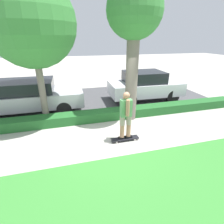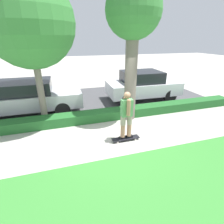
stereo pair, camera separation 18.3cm
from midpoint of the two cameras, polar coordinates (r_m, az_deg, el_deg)
name	(u,v)px [view 1 (the left image)]	position (r m, az deg, el deg)	size (l,w,h in m)	color
ground_plane	(112,139)	(6.02, 0.98, -8.67)	(60.00, 60.00, 0.00)	#ADA89E
grass_lawn_strip	(154,220)	(3.97, 15.15, -30.88)	(12.99, 4.00, 0.01)	#388433
street_asphalt	(92,100)	(9.76, -5.91, 4.01)	(12.99, 5.00, 0.01)	#474749
hedge_row	(102,115)	(7.31, -2.50, -1.01)	(12.99, 0.60, 0.38)	#236028
skateboard	(125,138)	(5.92, 5.17, -8.62)	(0.93, 0.24, 0.08)	black
skater_person	(126,115)	(5.51, 5.49, -0.95)	(0.48, 0.41, 1.59)	black
tree_near	(31,23)	(6.97, -24.11, 24.94)	(2.99, 2.99, 5.12)	#70665B
tree_mid	(134,17)	(6.89, 8.15, 28.34)	(1.96, 1.96, 5.02)	#70665B
parked_car_front	(28,96)	(8.72, -25.17, 4.85)	(4.77, 2.03, 1.46)	#B7B7BC
parked_car_middle	(145,85)	(9.65, 11.16, 8.51)	(3.88, 1.94, 1.56)	silver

